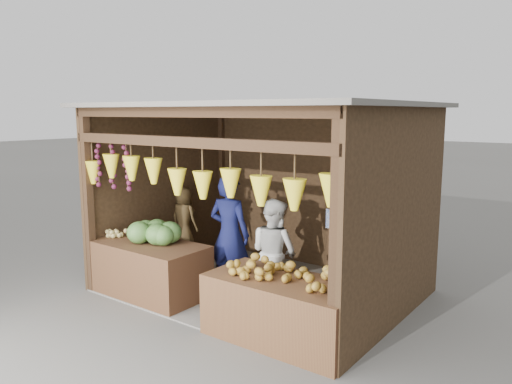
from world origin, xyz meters
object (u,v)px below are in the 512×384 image
man_standing (229,234)px  vendor_seated (184,219)px  counter_left (150,269)px  woman_standing (274,252)px  counter_right (283,310)px

man_standing → vendor_seated: man_standing is taller
counter_left → woman_standing: (1.60, 0.75, 0.34)m
counter_right → woman_standing: bearing=130.2°
counter_right → man_standing: size_ratio=1.04×
counter_left → vendor_seated: vendor_seated is taller
counter_left → man_standing: bearing=42.9°
woman_standing → vendor_seated: 2.21m
counter_right → woman_standing: woman_standing is taller
counter_left → woman_standing: bearing=25.1°
woman_standing → counter_right: bearing=141.9°
woman_standing → vendor_seated: woman_standing is taller
vendor_seated → counter_right: bearing=154.2°
counter_right → vendor_seated: size_ratio=1.68×
woman_standing → vendor_seated: bearing=-1.3°
counter_right → woman_standing: (-0.68, 0.81, 0.36)m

